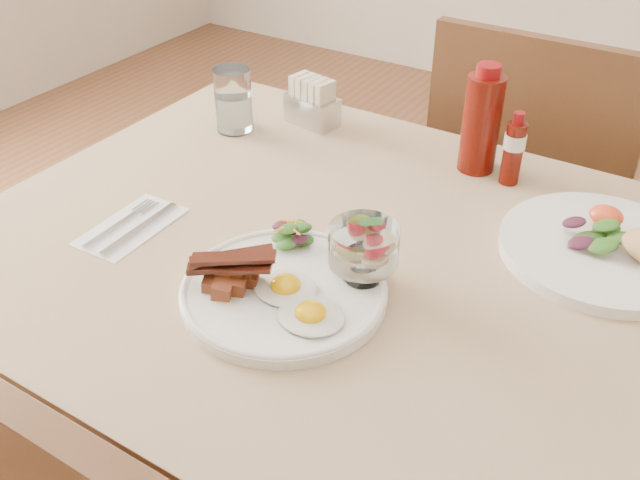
{
  "coord_description": "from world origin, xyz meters",
  "views": [
    {
      "loc": [
        0.33,
        -0.75,
        1.37
      ],
      "look_at": [
        -0.09,
        -0.08,
        0.82
      ],
      "focal_mm": 40.0,
      "sensor_mm": 36.0,
      "label": 1
    }
  ],
  "objects_px": {
    "main_plate": "(284,292)",
    "sugar_caddy": "(312,104)",
    "hot_sauce_bottle": "(514,149)",
    "table": "(399,316)",
    "ketchup_bottle": "(481,122)",
    "fruit_cup": "(364,246)",
    "chair_far": "(529,199)",
    "second_plate": "(619,249)",
    "water_glass": "(234,104)"
  },
  "relations": [
    {
      "from": "hot_sauce_bottle",
      "to": "main_plate",
      "type": "bearing_deg",
      "value": -107.94
    },
    {
      "from": "water_glass",
      "to": "fruit_cup",
      "type": "bearing_deg",
      "value": -33.48
    },
    {
      "from": "chair_far",
      "to": "sugar_caddy",
      "type": "bearing_deg",
      "value": -137.95
    },
    {
      "from": "sugar_caddy",
      "to": "main_plate",
      "type": "bearing_deg",
      "value": -51.01
    },
    {
      "from": "fruit_cup",
      "to": "sugar_caddy",
      "type": "bearing_deg",
      "value": 130.25
    },
    {
      "from": "second_plate",
      "to": "hot_sauce_bottle",
      "type": "distance_m",
      "value": 0.25
    },
    {
      "from": "fruit_cup",
      "to": "main_plate",
      "type": "bearing_deg",
      "value": -136.24
    },
    {
      "from": "hot_sauce_bottle",
      "to": "table",
      "type": "bearing_deg",
      "value": -97.34
    },
    {
      "from": "chair_far",
      "to": "second_plate",
      "type": "distance_m",
      "value": 0.6
    },
    {
      "from": "table",
      "to": "chair_far",
      "type": "relative_size",
      "value": 1.43
    },
    {
      "from": "chair_far",
      "to": "main_plate",
      "type": "xyz_separation_m",
      "value": [
        -0.11,
        -0.81,
        0.24
      ]
    },
    {
      "from": "main_plate",
      "to": "second_plate",
      "type": "bearing_deg",
      "value": 42.24
    },
    {
      "from": "second_plate",
      "to": "water_glass",
      "type": "relative_size",
      "value": 2.64
    },
    {
      "from": "main_plate",
      "to": "table",
      "type": "bearing_deg",
      "value": 52.91
    },
    {
      "from": "ketchup_bottle",
      "to": "water_glass",
      "type": "height_order",
      "value": "ketchup_bottle"
    },
    {
      "from": "chair_far",
      "to": "water_glass",
      "type": "xyz_separation_m",
      "value": [
        -0.48,
        -0.43,
        0.28
      ]
    },
    {
      "from": "chair_far",
      "to": "main_plate",
      "type": "relative_size",
      "value": 3.32
    },
    {
      "from": "table",
      "to": "second_plate",
      "type": "relative_size",
      "value": 4.13
    },
    {
      "from": "main_plate",
      "to": "ketchup_bottle",
      "type": "height_order",
      "value": "ketchup_bottle"
    },
    {
      "from": "sugar_caddy",
      "to": "hot_sauce_bottle",
      "type": "bearing_deg",
      "value": 8.24
    },
    {
      "from": "second_plate",
      "to": "water_glass",
      "type": "height_order",
      "value": "water_glass"
    },
    {
      "from": "table",
      "to": "chair_far",
      "type": "height_order",
      "value": "chair_far"
    },
    {
      "from": "chair_far",
      "to": "hot_sauce_bottle",
      "type": "bearing_deg",
      "value": -83.28
    },
    {
      "from": "fruit_cup",
      "to": "sugar_caddy",
      "type": "xyz_separation_m",
      "value": [
        -0.34,
        0.4,
        -0.03
      ]
    },
    {
      "from": "main_plate",
      "to": "water_glass",
      "type": "height_order",
      "value": "water_glass"
    },
    {
      "from": "second_plate",
      "to": "main_plate",
      "type": "bearing_deg",
      "value": -137.76
    },
    {
      "from": "hot_sauce_bottle",
      "to": "ketchup_bottle",
      "type": "bearing_deg",
      "value": 166.82
    },
    {
      "from": "water_glass",
      "to": "sugar_caddy",
      "type": "bearing_deg",
      "value": 41.57
    },
    {
      "from": "main_plate",
      "to": "hot_sauce_bottle",
      "type": "xyz_separation_m",
      "value": [
        0.15,
        0.46,
        0.05
      ]
    },
    {
      "from": "table",
      "to": "sugar_caddy",
      "type": "height_order",
      "value": "sugar_caddy"
    },
    {
      "from": "chair_far",
      "to": "ketchup_bottle",
      "type": "height_order",
      "value": "ketchup_bottle"
    },
    {
      "from": "ketchup_bottle",
      "to": "water_glass",
      "type": "distance_m",
      "value": 0.47
    },
    {
      "from": "ketchup_bottle",
      "to": "hot_sauce_bottle",
      "type": "distance_m",
      "value": 0.07
    },
    {
      "from": "fruit_cup",
      "to": "chair_far",
      "type": "bearing_deg",
      "value": 87.72
    },
    {
      "from": "table",
      "to": "hot_sauce_bottle",
      "type": "distance_m",
      "value": 0.35
    },
    {
      "from": "table",
      "to": "fruit_cup",
      "type": "height_order",
      "value": "fruit_cup"
    },
    {
      "from": "hot_sauce_bottle",
      "to": "sugar_caddy",
      "type": "relative_size",
      "value": 1.15
    },
    {
      "from": "chair_far",
      "to": "ketchup_bottle",
      "type": "relative_size",
      "value": 4.88
    },
    {
      "from": "hot_sauce_bottle",
      "to": "water_glass",
      "type": "xyz_separation_m",
      "value": [
        -0.52,
        -0.09,
        -0.01
      ]
    },
    {
      "from": "main_plate",
      "to": "sugar_caddy",
      "type": "bearing_deg",
      "value": 118.62
    },
    {
      "from": "ketchup_bottle",
      "to": "table",
      "type": "bearing_deg",
      "value": -85.61
    },
    {
      "from": "hot_sauce_bottle",
      "to": "chair_far",
      "type": "bearing_deg",
      "value": 96.72
    },
    {
      "from": "sugar_caddy",
      "to": "water_glass",
      "type": "relative_size",
      "value": 0.92
    },
    {
      "from": "main_plate",
      "to": "sugar_caddy",
      "type": "relative_size",
      "value": 2.51
    },
    {
      "from": "hot_sauce_bottle",
      "to": "sugar_caddy",
      "type": "distance_m",
      "value": 0.41
    },
    {
      "from": "hot_sauce_bottle",
      "to": "water_glass",
      "type": "distance_m",
      "value": 0.53
    },
    {
      "from": "table",
      "to": "chair_far",
      "type": "xyz_separation_m",
      "value": [
        0.0,
        0.66,
        -0.14
      ]
    },
    {
      "from": "second_plate",
      "to": "fruit_cup",
      "type": "bearing_deg",
      "value": -138.2
    },
    {
      "from": "fruit_cup",
      "to": "ketchup_bottle",
      "type": "distance_m",
      "value": 0.4
    },
    {
      "from": "ketchup_bottle",
      "to": "second_plate",
      "type": "bearing_deg",
      "value": -28.03
    }
  ]
}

